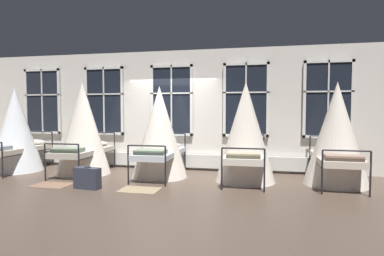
# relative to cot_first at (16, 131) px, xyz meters

# --- Properties ---
(ground) EXTENTS (25.02, 25.02, 0.00)m
(ground) POSITION_rel_cot_first_xyz_m (4.03, 0.15, -1.08)
(ground) COLOR #4C3D33
(back_wall_with_windows) EXTENTS (13.51, 0.10, 3.27)m
(back_wall_with_windows) POSITION_rel_cot_first_xyz_m (4.03, 1.23, 0.55)
(back_wall_with_windows) COLOR silver
(back_wall_with_windows) RESTS_ON ground
(window_bank) EXTENTS (9.27, 0.10, 2.81)m
(window_bank) POSITION_rel_cot_first_xyz_m (4.03, 1.11, 0.05)
(window_bank) COLOR black
(window_bank) RESTS_ON ground
(cot_first) EXTENTS (1.37, 1.95, 2.23)m
(cot_first) POSITION_rel_cot_first_xyz_m (0.00, 0.00, 0.00)
(cot_first) COLOR black
(cot_first) RESTS_ON ground
(cot_second) EXTENTS (1.37, 1.96, 2.37)m
(cot_second) POSITION_rel_cot_first_xyz_m (1.99, 0.01, 0.07)
(cot_second) COLOR black
(cot_second) RESTS_ON ground
(cot_third) EXTENTS (1.37, 1.95, 2.21)m
(cot_third) POSITION_rel_cot_first_xyz_m (4.02, 0.06, -0.01)
(cot_third) COLOR black
(cot_third) RESTS_ON ground
(cot_fourth) EXTENTS (1.37, 1.95, 2.28)m
(cot_fourth) POSITION_rel_cot_first_xyz_m (6.10, -0.01, 0.02)
(cot_fourth) COLOR black
(cot_fourth) RESTS_ON ground
(cot_fifth) EXTENTS (1.37, 1.96, 2.25)m
(cot_fifth) POSITION_rel_cot_first_xyz_m (8.05, 0.06, 0.01)
(cot_fifth) COLOR black
(cot_fifth) RESTS_ON ground
(rug_second) EXTENTS (0.80, 0.57, 0.01)m
(rug_second) POSITION_rel_cot_first_xyz_m (2.01, -1.31, -1.08)
(rug_second) COLOR brown
(rug_second) RESTS_ON ground
(rug_third) EXTENTS (0.80, 0.56, 0.01)m
(rug_third) POSITION_rel_cot_first_xyz_m (4.03, -1.31, -1.08)
(rug_third) COLOR #8E7A5B
(rug_third) RESTS_ON ground
(suitcase_dark) EXTENTS (0.58, 0.28, 0.47)m
(suitcase_dark) POSITION_rel_cot_first_xyz_m (2.93, -1.43, -0.86)
(suitcase_dark) COLOR #2D3342
(suitcase_dark) RESTS_ON ground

